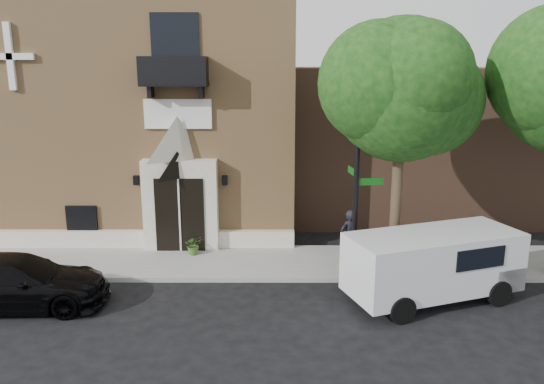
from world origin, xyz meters
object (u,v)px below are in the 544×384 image
Objects in this scene: street_sign at (357,184)px; fire_hydrant at (381,261)px; cargo_van at (438,262)px; black_sedan at (16,282)px; dumpster at (381,254)px; pedestrian_near at (349,237)px.

street_sign is 6.50× the size of fire_hydrant.
cargo_van is 0.90× the size of street_sign.
black_sedan is 11.76m from cargo_van.
black_sedan is 10.70m from dumpster.
fire_hydrant is at bearing -97.85° from dumpster.
black_sedan is 0.95× the size of cargo_van.
cargo_van is at bearing -49.16° from fire_hydrant.
street_sign is 3.17× the size of pedestrian_near.
fire_hydrant is 1.36m from pedestrian_near.
dumpster reaches higher than fire_hydrant.
cargo_van is 5.88× the size of fire_hydrant.
street_sign reaches higher than pedestrian_near.
street_sign is at bearing -82.03° from black_sedan.
black_sedan is at bearing -177.15° from street_sign.
black_sedan is 5.59× the size of fire_hydrant.
cargo_van is at bearing 103.43° from pedestrian_near.
pedestrian_near is at bearing 135.42° from fire_hydrant.
pedestrian_near is at bearing -76.32° from black_sedan.
cargo_van is 2.04m from fire_hydrant.
cargo_van reaches higher than pedestrian_near.
black_sedan is at bearing -169.22° from dumpster.
cargo_van is 3.24m from pedestrian_near.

